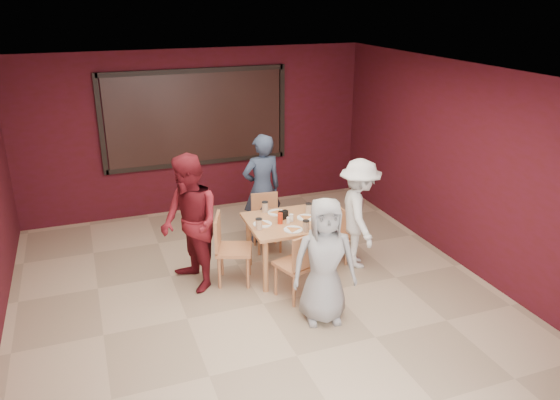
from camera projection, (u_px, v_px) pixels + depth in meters
name	position (u px, v px, depth m)	size (l,w,h in m)	color
floor	(263.00, 304.00, 6.83)	(7.00, 7.00, 0.00)	tan
window_blinds	(196.00, 118.00, 9.26)	(3.00, 0.02, 1.50)	black
dining_table	(285.00, 228.00, 7.34)	(1.02, 1.02, 0.93)	#BD794D
chair_front	(300.00, 262.00, 6.76)	(0.56, 0.56, 0.92)	#C4774C
chair_back	(266.00, 218.00, 8.19)	(0.45, 0.45, 0.84)	#C4774C
chair_left	(228.00, 245.00, 7.17)	(0.59, 0.59, 0.95)	#C4774C
chair_right	(336.00, 233.00, 7.75)	(0.39, 0.39, 0.79)	#C4774C
diner_front	(324.00, 261.00, 6.25)	(0.75, 0.49, 1.53)	#9B9B9B
diner_back	(262.00, 189.00, 8.30)	(0.62, 0.41, 1.71)	#2D3950
diner_left	(190.00, 224.00, 6.93)	(0.87, 0.68, 1.80)	maroon
diner_right	(359.00, 214.00, 7.55)	(1.01, 0.58, 1.56)	white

